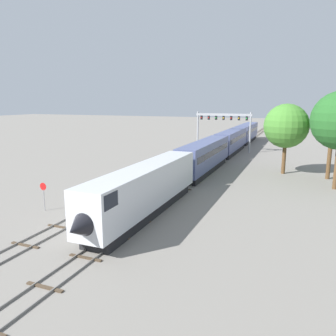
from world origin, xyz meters
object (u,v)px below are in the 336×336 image
object	(u,v)px
signal_gantry	(223,122)
trackside_tree_mid	(333,119)
passenger_train	(221,147)
stop_sign	(44,193)
trackside_tree_right	(286,126)

from	to	relation	value
signal_gantry	trackside_tree_mid	xyz separation A→B (m)	(19.62, -20.20, 2.09)
trackside_tree_mid	passenger_train	bearing A→B (deg)	153.58
signal_gantry	trackside_tree_mid	size ratio (longest dim) A/B	1.06
signal_gantry	stop_sign	bearing A→B (deg)	-99.54
signal_gantry	trackside_tree_right	size ratio (longest dim) A/B	1.15
stop_sign	trackside_tree_mid	xyz separation A→B (m)	(27.37, 25.90, 6.56)
trackside_tree_mid	trackside_tree_right	xyz separation A→B (m)	(-6.05, 1.34, -1.24)
trackside_tree_mid	trackside_tree_right	world-z (taller)	trackside_tree_mid
passenger_train	stop_sign	bearing A→B (deg)	-106.15
signal_gantry	trackside_tree_right	world-z (taller)	trackside_tree_right
signal_gantry	stop_sign	size ratio (longest dim) A/B	4.20
trackside_tree_right	passenger_train	bearing A→B (deg)	147.25
passenger_train	trackside_tree_right	xyz separation A→B (m)	(11.32, -7.28, 4.59)
signal_gantry	stop_sign	world-z (taller)	signal_gantry
stop_sign	trackside_tree_mid	bearing A→B (deg)	43.42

